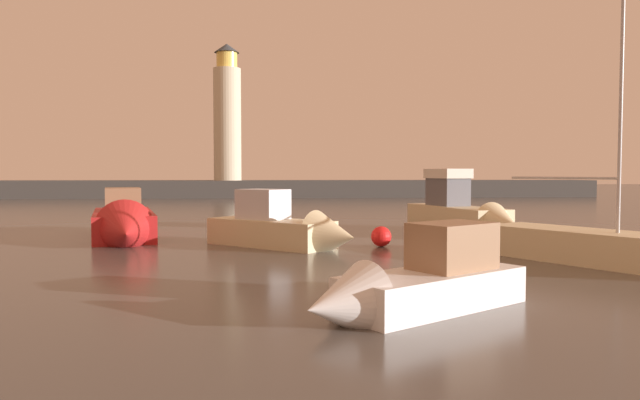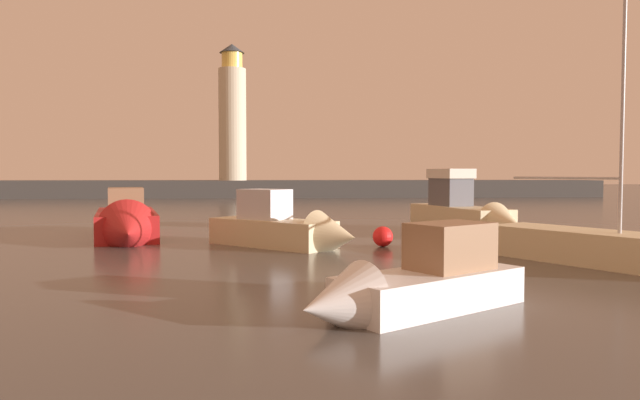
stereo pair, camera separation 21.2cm
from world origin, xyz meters
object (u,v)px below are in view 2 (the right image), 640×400
Objects in this scene: motorboat_3 at (289,229)px; motorboat_1 at (407,285)px; motorboat_0 at (127,224)px; motorboat_2 at (467,214)px; mooring_buoy at (383,237)px; lighthouse at (232,116)px; sailboat_moored at (597,246)px.

motorboat_1 is at bearing -78.20° from motorboat_3.
motorboat_0 is 16.20m from motorboat_2.
motorboat_2 reaches higher than mooring_buoy.
lighthouse is at bearing 108.54° from motorboat_2.
motorboat_3 is (6.19, -49.10, -9.31)m from lighthouse.
mooring_buoy is at bearing -15.45° from motorboat_0.
motorboat_1 is at bearing -141.40° from sailboat_moored.
mooring_buoy is at bearing 82.49° from motorboat_1.
motorboat_2 is 6.62m from mooring_buoy.
motorboat_2 is at bearing -71.46° from lighthouse.
motorboat_3 reaches higher than motorboat_1.
mooring_buoy is (10.05, -49.15, -9.64)m from lighthouse.
lighthouse is 1.53× the size of sailboat_moored.
sailboat_moored is at bearing -38.42° from mooring_buoy.
lighthouse is at bearing 101.56° from mooring_buoy.
motorboat_0 is 17.34m from motorboat_1.
lighthouse is at bearing 88.60° from motorboat_0.
lighthouse is 61.77m from motorboat_1.
motorboat_2 is at bearing 41.08° from mooring_buoy.
lighthouse is 47.01m from motorboat_0.
mooring_buoy is (-4.97, -4.33, -0.60)m from motorboat_2.
motorboat_0 is 1.43× the size of motorboat_3.
motorboat_2 is 1.24× the size of motorboat_3.
motorboat_1 is at bearing -97.51° from mooring_buoy.
motorboat_1 is 0.53× the size of sailboat_moored.
sailboat_moored is (7.84, 6.26, -0.01)m from motorboat_1.
mooring_buoy is (3.86, -0.05, -0.33)m from motorboat_3.
lighthouse is 19.94× the size of mooring_buoy.
motorboat_3 is at bearing 153.53° from sailboat_moored.
motorboat_3 is 7.76× the size of mooring_buoy.
sailboat_moored reaches higher than mooring_buoy.
motorboat_0 is at bearing 157.43° from motorboat_3.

